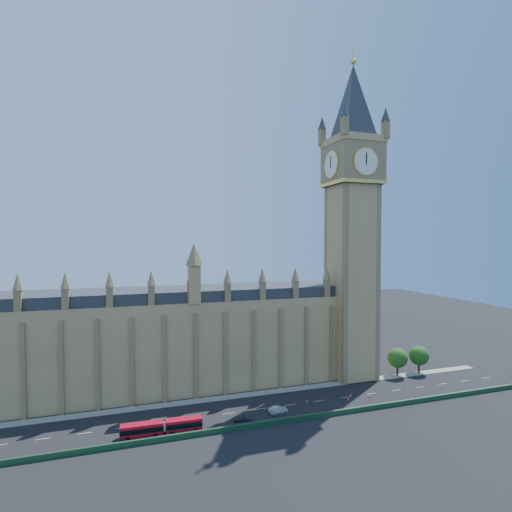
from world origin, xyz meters
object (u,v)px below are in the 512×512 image
object	(u,v)px
red_bus	(162,427)
car_white	(279,411)
car_grey	(242,418)
car_silver	(278,409)

from	to	relation	value
red_bus	car_white	xyz separation A→B (m)	(27.62, 1.81, -0.88)
red_bus	car_grey	bearing A→B (deg)	5.03
car_grey	car_white	world-z (taller)	car_grey
car_grey	car_silver	bearing A→B (deg)	-78.10
red_bus	car_white	world-z (taller)	red_bus
car_grey	car_white	xyz separation A→B (m)	(9.43, 0.86, -0.02)
red_bus	car_white	bearing A→B (deg)	5.78
car_white	car_silver	bearing A→B (deg)	-6.92
red_bus	car_silver	size ratio (longest dim) A/B	3.72
car_silver	car_grey	bearing A→B (deg)	101.85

